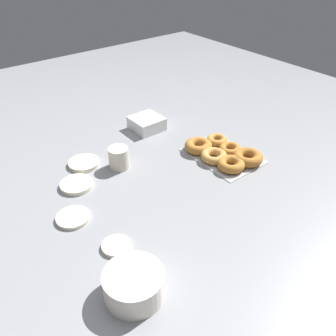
{
  "coord_description": "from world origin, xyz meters",
  "views": [
    {
      "loc": [
        -0.82,
        0.51,
        0.75
      ],
      "look_at": [
        -0.02,
        -0.13,
        0.04
      ],
      "focal_mm": 38.0,
      "sensor_mm": 36.0,
      "label": 1
    }
  ],
  "objects_px": {
    "pancake_3": "(73,218)",
    "paper_cup": "(119,158)",
    "pancake_1": "(84,163)",
    "container_stack": "(147,123)",
    "pancake_2": "(116,246)",
    "donut_tray": "(223,153)",
    "batter_bowl": "(134,285)",
    "pancake_0": "(77,185)"
  },
  "relations": [
    {
      "from": "pancake_1",
      "to": "pancake_2",
      "type": "bearing_deg",
      "value": 164.11
    },
    {
      "from": "batter_bowl",
      "to": "paper_cup",
      "type": "bearing_deg",
      "value": -28.26
    },
    {
      "from": "container_stack",
      "to": "paper_cup",
      "type": "distance_m",
      "value": 0.31
    },
    {
      "from": "paper_cup",
      "to": "donut_tray",
      "type": "bearing_deg",
      "value": -119.29
    },
    {
      "from": "pancake_2",
      "to": "paper_cup",
      "type": "distance_m",
      "value": 0.4
    },
    {
      "from": "pancake_3",
      "to": "paper_cup",
      "type": "bearing_deg",
      "value": -59.9
    },
    {
      "from": "pancake_2",
      "to": "pancake_1",
      "type": "bearing_deg",
      "value": -15.89
    },
    {
      "from": "pancake_0",
      "to": "container_stack",
      "type": "height_order",
      "value": "container_stack"
    },
    {
      "from": "pancake_1",
      "to": "container_stack",
      "type": "height_order",
      "value": "container_stack"
    },
    {
      "from": "container_stack",
      "to": "pancake_1",
      "type": "bearing_deg",
      "value": 103.16
    },
    {
      "from": "batter_bowl",
      "to": "paper_cup",
      "type": "distance_m",
      "value": 0.56
    },
    {
      "from": "donut_tray",
      "to": "container_stack",
      "type": "relative_size",
      "value": 2.26
    },
    {
      "from": "pancake_1",
      "to": "pancake_2",
      "type": "relative_size",
      "value": 1.39
    },
    {
      "from": "pancake_1",
      "to": "paper_cup",
      "type": "relative_size",
      "value": 1.43
    },
    {
      "from": "pancake_1",
      "to": "pancake_3",
      "type": "xyz_separation_m",
      "value": [
        -0.25,
        0.16,
        -0.0
      ]
    },
    {
      "from": "donut_tray",
      "to": "pancake_0",
      "type": "bearing_deg",
      "value": 70.6
    },
    {
      "from": "paper_cup",
      "to": "batter_bowl",
      "type": "bearing_deg",
      "value": 151.74
    },
    {
      "from": "donut_tray",
      "to": "batter_bowl",
      "type": "height_order",
      "value": "batter_bowl"
    },
    {
      "from": "pancake_3",
      "to": "container_stack",
      "type": "xyz_separation_m",
      "value": [
        0.33,
        -0.51,
        0.02
      ]
    },
    {
      "from": "pancake_1",
      "to": "batter_bowl",
      "type": "height_order",
      "value": "batter_bowl"
    },
    {
      "from": "paper_cup",
      "to": "pancake_2",
      "type": "bearing_deg",
      "value": 146.72
    },
    {
      "from": "pancake_2",
      "to": "container_stack",
      "type": "bearing_deg",
      "value": -42.67
    },
    {
      "from": "donut_tray",
      "to": "container_stack",
      "type": "distance_m",
      "value": 0.38
    },
    {
      "from": "pancake_2",
      "to": "donut_tray",
      "type": "relative_size",
      "value": 0.29
    },
    {
      "from": "pancake_3",
      "to": "donut_tray",
      "type": "relative_size",
      "value": 0.36
    },
    {
      "from": "pancake_1",
      "to": "donut_tray",
      "type": "relative_size",
      "value": 0.4
    },
    {
      "from": "pancake_3",
      "to": "pancake_2",
      "type": "bearing_deg",
      "value": -166.73
    },
    {
      "from": "container_stack",
      "to": "batter_bowl",
      "type": "bearing_deg",
      "value": 142.34
    },
    {
      "from": "pancake_1",
      "to": "container_stack",
      "type": "xyz_separation_m",
      "value": [
        0.08,
        -0.35,
        0.02
      ]
    },
    {
      "from": "pancake_0",
      "to": "pancake_3",
      "type": "xyz_separation_m",
      "value": [
        -0.14,
        0.08,
        -0.0
      ]
    },
    {
      "from": "pancake_1",
      "to": "paper_cup",
      "type": "xyz_separation_m",
      "value": [
        -0.09,
        -0.1,
        0.03
      ]
    },
    {
      "from": "container_stack",
      "to": "paper_cup",
      "type": "bearing_deg",
      "value": 125.09
    },
    {
      "from": "pancake_0",
      "to": "pancake_1",
      "type": "distance_m",
      "value": 0.13
    },
    {
      "from": "container_stack",
      "to": "donut_tray",
      "type": "bearing_deg",
      "value": -165.72
    },
    {
      "from": "pancake_2",
      "to": "donut_tray",
      "type": "xyz_separation_m",
      "value": [
        0.14,
        -0.56,
        0.01
      ]
    },
    {
      "from": "pancake_1",
      "to": "donut_tray",
      "type": "xyz_separation_m",
      "value": [
        -0.29,
        -0.44,
        0.01
      ]
    },
    {
      "from": "pancake_3",
      "to": "paper_cup",
      "type": "xyz_separation_m",
      "value": [
        0.15,
        -0.26,
        0.03
      ]
    },
    {
      "from": "pancake_3",
      "to": "paper_cup",
      "type": "relative_size",
      "value": 1.28
    },
    {
      "from": "pancake_0",
      "to": "pancake_2",
      "type": "xyz_separation_m",
      "value": [
        -0.32,
        0.04,
        -0.0
      ]
    },
    {
      "from": "pancake_2",
      "to": "container_stack",
      "type": "xyz_separation_m",
      "value": [
        0.51,
        -0.47,
        0.02
      ]
    },
    {
      "from": "pancake_2",
      "to": "paper_cup",
      "type": "relative_size",
      "value": 1.03
    },
    {
      "from": "pancake_3",
      "to": "donut_tray",
      "type": "bearing_deg",
      "value": -93.98
    }
  ]
}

